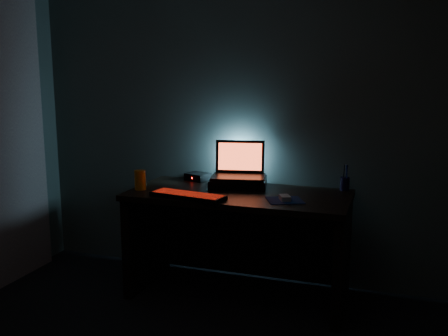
% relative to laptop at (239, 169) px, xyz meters
% --- Properties ---
extents(room, '(3.50, 4.00, 2.50)m').
position_rel_laptop_xyz_m(room, '(0.07, -1.85, 0.38)').
color(room, black).
rests_on(room, ground).
extents(desk, '(1.50, 0.70, 0.75)m').
position_rel_laptop_xyz_m(desk, '(0.07, -0.18, -0.38)').
color(desk, black).
rests_on(desk, ground).
extents(curtain, '(0.06, 0.65, 2.30)m').
position_rel_laptop_xyz_m(curtain, '(-1.64, -0.43, 0.28)').
color(curtain, beige).
rests_on(curtain, ground).
extents(riser, '(0.45, 0.37, 0.06)m').
position_rel_laptop_xyz_m(riser, '(0.01, -0.05, -0.09)').
color(riser, black).
rests_on(riser, desk).
extents(laptop, '(0.42, 0.35, 0.26)m').
position_rel_laptop_xyz_m(laptop, '(0.00, 0.00, 0.00)').
color(laptop, black).
rests_on(laptop, riser).
extents(keyboard, '(0.52, 0.24, 0.03)m').
position_rel_laptop_xyz_m(keyboard, '(-0.20, -0.48, -0.10)').
color(keyboard, black).
rests_on(keyboard, desk).
extents(mousepad, '(0.28, 0.27, 0.00)m').
position_rel_laptop_xyz_m(mousepad, '(0.42, -0.35, -0.12)').
color(mousepad, '#0B1F53').
rests_on(mousepad, desk).
extents(mouse, '(0.09, 0.11, 0.03)m').
position_rel_laptop_xyz_m(mouse, '(0.42, -0.35, -0.10)').
color(mouse, '#949499').
rests_on(mouse, mousepad).
extents(pen_cup, '(0.08, 0.08, 0.09)m').
position_rel_laptop_xyz_m(pen_cup, '(0.75, 0.07, -0.07)').
color(pen_cup, black).
rests_on(pen_cup, desk).
extents(juice_glass, '(0.09, 0.09, 0.14)m').
position_rel_laptop_xyz_m(juice_glass, '(-0.61, -0.37, -0.05)').
color(juice_glass, orange).
rests_on(juice_glass, desk).
extents(router, '(0.20, 0.18, 0.05)m').
position_rel_laptop_xyz_m(router, '(-0.35, 0.06, -0.09)').
color(router, black).
rests_on(router, desk).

